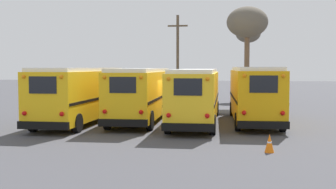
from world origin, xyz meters
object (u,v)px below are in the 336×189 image
at_px(school_bus_3, 254,93).
at_px(bare_tree_0, 248,35).
at_px(utility_pole, 178,57).
at_px(school_bus_2, 196,94).
at_px(traffic_cone, 269,143).
at_px(school_bus_1, 141,93).
at_px(school_bus_0, 82,93).
at_px(bare_tree_1, 247,24).

relative_size(school_bus_3, bare_tree_0, 1.27).
relative_size(utility_pole, bare_tree_0, 1.04).
relative_size(school_bus_2, traffic_cone, 15.44).
xyz_separation_m(school_bus_3, traffic_cone, (0.23, -8.79, -1.41)).
height_order(school_bus_1, school_bus_2, school_bus_1).
bearing_deg(school_bus_0, school_bus_2, 6.42).
bearing_deg(traffic_cone, school_bus_3, 91.47).
height_order(school_bus_3, traffic_cone, school_bus_3).
distance_m(school_bus_0, bare_tree_0, 22.45).
distance_m(school_bus_0, school_bus_2, 6.71).
height_order(school_bus_2, school_bus_3, school_bus_3).
bearing_deg(utility_pole, traffic_cone, -73.11).
height_order(utility_pole, bare_tree_1, bare_tree_1).
bearing_deg(bare_tree_0, school_bus_0, -117.40).
bearing_deg(school_bus_3, bare_tree_0, 89.70).
relative_size(bare_tree_1, traffic_cone, 11.78).
xyz_separation_m(utility_pole, bare_tree_1, (6.11, -1.17, 2.78)).
bearing_deg(school_bus_0, school_bus_3, 8.73).
relative_size(school_bus_1, school_bus_3, 1.02).
height_order(bare_tree_1, traffic_cone, bare_tree_1).
relative_size(school_bus_0, bare_tree_1, 1.24).
relative_size(school_bus_1, school_bus_2, 0.90).
bearing_deg(school_bus_1, bare_tree_0, 69.87).
xyz_separation_m(school_bus_0, school_bus_1, (3.34, 1.03, -0.01)).
bearing_deg(school_bus_3, school_bus_1, -175.66).
xyz_separation_m(school_bus_0, utility_pole, (3.74, 14.14, 2.42)).
bearing_deg(utility_pole, school_bus_1, -91.75).
bearing_deg(bare_tree_0, traffic_cone, -89.72).
bearing_deg(traffic_cone, school_bus_2, 113.98).
bearing_deg(school_bus_1, school_bus_0, -162.83).
xyz_separation_m(school_bus_2, bare_tree_0, (3.43, 18.73, 4.76)).
relative_size(utility_pole, bare_tree_1, 0.95).
relative_size(school_bus_1, bare_tree_0, 1.30).
bearing_deg(traffic_cone, school_bus_0, 144.66).
distance_m(school_bus_3, utility_pole, 14.28).
height_order(school_bus_1, utility_pole, utility_pole).
relative_size(school_bus_1, utility_pole, 1.24).
bearing_deg(traffic_cone, bare_tree_0, 90.28).
relative_size(school_bus_2, bare_tree_1, 1.31).
bearing_deg(school_bus_1, bare_tree_1, 61.42).
relative_size(bare_tree_0, traffic_cone, 10.66).
xyz_separation_m(bare_tree_0, bare_tree_1, (-0.26, -6.51, 0.48)).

